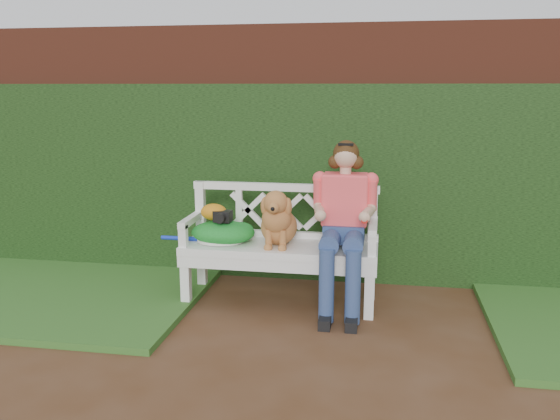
# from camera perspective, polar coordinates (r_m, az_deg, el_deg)

# --- Properties ---
(ground) EXTENTS (60.00, 60.00, 0.00)m
(ground) POSITION_cam_1_polar(r_m,az_deg,el_deg) (3.79, 4.28, -14.52)
(ground) COLOR #4A2A15
(brick_wall) EXTENTS (10.00, 0.30, 2.20)m
(brick_wall) POSITION_cam_1_polar(r_m,az_deg,el_deg) (5.32, 6.51, 5.50)
(brick_wall) COLOR brown
(brick_wall) RESTS_ON ground
(ivy_hedge) EXTENTS (10.00, 0.18, 1.70)m
(ivy_hedge) POSITION_cam_1_polar(r_m,az_deg,el_deg) (5.14, 6.30, 2.46)
(ivy_hedge) COLOR #2C591E
(ivy_hedge) RESTS_ON ground
(grass_left) EXTENTS (2.60, 2.00, 0.05)m
(grass_left) POSITION_cam_1_polar(r_m,az_deg,el_deg) (5.33, -21.46, -7.10)
(grass_left) COLOR #285C23
(grass_left) RESTS_ON ground
(garden_bench) EXTENTS (1.60, 0.66, 0.48)m
(garden_bench) POSITION_cam_1_polar(r_m,az_deg,el_deg) (4.67, 0.00, -6.14)
(garden_bench) COLOR white
(garden_bench) RESTS_ON ground
(seated_woman) EXTENTS (0.61, 0.75, 1.21)m
(seated_woman) POSITION_cam_1_polar(r_m,az_deg,el_deg) (4.49, 6.16, -2.10)
(seated_woman) COLOR #CD3852
(seated_woman) RESTS_ON ground
(dog) EXTENTS (0.34, 0.44, 0.45)m
(dog) POSITION_cam_1_polar(r_m,az_deg,el_deg) (4.51, -0.17, -0.65)
(dog) COLOR brown
(dog) RESTS_ON garden_bench
(tennis_racket) EXTENTS (0.75, 0.46, 0.03)m
(tennis_racket) POSITION_cam_1_polar(r_m,az_deg,el_deg) (4.68, -6.17, -2.87)
(tennis_racket) COLOR white
(tennis_racket) RESTS_ON garden_bench
(green_bag) EXTENTS (0.60, 0.53, 0.17)m
(green_bag) POSITION_cam_1_polar(r_m,az_deg,el_deg) (4.65, -5.50, -2.08)
(green_bag) COLOR #348C2C
(green_bag) RESTS_ON garden_bench
(camera_item) EXTENTS (0.14, 0.11, 0.09)m
(camera_item) POSITION_cam_1_polar(r_m,az_deg,el_deg) (4.60, -5.53, -0.60)
(camera_item) COLOR black
(camera_item) RESTS_ON green_bag
(baseball_glove) EXTENTS (0.25, 0.21, 0.13)m
(baseball_glove) POSITION_cam_1_polar(r_m,az_deg,el_deg) (4.65, -6.40, -0.19)
(baseball_glove) COLOR #C87A14
(baseball_glove) RESTS_ON green_bag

